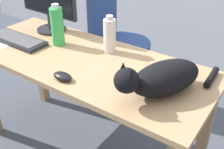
{
  "coord_description": "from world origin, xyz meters",
  "views": [
    {
      "loc": [
        0.93,
        -1.04,
        1.47
      ],
      "look_at": [
        0.3,
        -0.13,
        0.79
      ],
      "focal_mm": 43.94,
      "sensor_mm": 36.0,
      "label": 1
    }
  ],
  "objects_px": {
    "cat": "(162,78)",
    "water_bottle": "(57,26)",
    "computer_mouse": "(63,76)",
    "office_chair": "(117,55)",
    "keyboard": "(16,39)",
    "spray_bottle": "(110,35)"
  },
  "relations": [
    {
      "from": "office_chair",
      "to": "computer_mouse",
      "type": "xyz_separation_m",
      "value": [
        0.26,
        -0.88,
        0.34
      ]
    },
    {
      "from": "cat",
      "to": "keyboard",
      "type": "bearing_deg",
      "value": -179.37
    },
    {
      "from": "keyboard",
      "to": "spray_bottle",
      "type": "height_order",
      "value": "spray_bottle"
    },
    {
      "from": "cat",
      "to": "water_bottle",
      "type": "relative_size",
      "value": 2.15
    },
    {
      "from": "computer_mouse",
      "to": "water_bottle",
      "type": "relative_size",
      "value": 0.43
    },
    {
      "from": "computer_mouse",
      "to": "spray_bottle",
      "type": "distance_m",
      "value": 0.4
    },
    {
      "from": "office_chair",
      "to": "spray_bottle",
      "type": "distance_m",
      "value": 0.71
    },
    {
      "from": "cat",
      "to": "office_chair",
      "type": "bearing_deg",
      "value": 135.19
    },
    {
      "from": "cat",
      "to": "computer_mouse",
      "type": "relative_size",
      "value": 5.03
    },
    {
      "from": "keyboard",
      "to": "water_bottle",
      "type": "xyz_separation_m",
      "value": [
        0.26,
        0.12,
        0.11
      ]
    },
    {
      "from": "cat",
      "to": "spray_bottle",
      "type": "bearing_deg",
      "value": 154.27
    },
    {
      "from": "computer_mouse",
      "to": "spray_bottle",
      "type": "height_order",
      "value": "spray_bottle"
    },
    {
      "from": "keyboard",
      "to": "cat",
      "type": "relative_size",
      "value": 0.8
    },
    {
      "from": "office_chair",
      "to": "water_bottle",
      "type": "distance_m",
      "value": 0.74
    },
    {
      "from": "office_chair",
      "to": "keyboard",
      "type": "relative_size",
      "value": 2.16
    },
    {
      "from": "cat",
      "to": "spray_bottle",
      "type": "relative_size",
      "value": 2.49
    },
    {
      "from": "water_bottle",
      "to": "spray_bottle",
      "type": "relative_size",
      "value": 1.15
    },
    {
      "from": "cat",
      "to": "spray_bottle",
      "type": "height_order",
      "value": "spray_bottle"
    },
    {
      "from": "cat",
      "to": "water_bottle",
      "type": "height_order",
      "value": "water_bottle"
    },
    {
      "from": "cat",
      "to": "water_bottle",
      "type": "distance_m",
      "value": 0.77
    },
    {
      "from": "keyboard",
      "to": "cat",
      "type": "bearing_deg",
      "value": 0.63
    },
    {
      "from": "spray_bottle",
      "to": "computer_mouse",
      "type": "bearing_deg",
      "value": -91.91
    }
  ]
}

